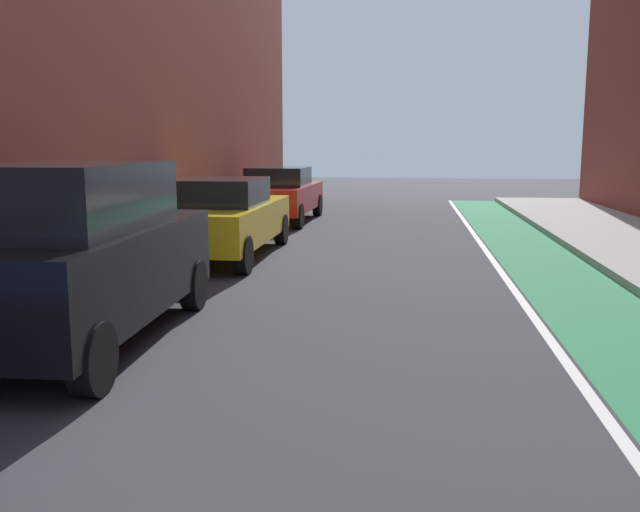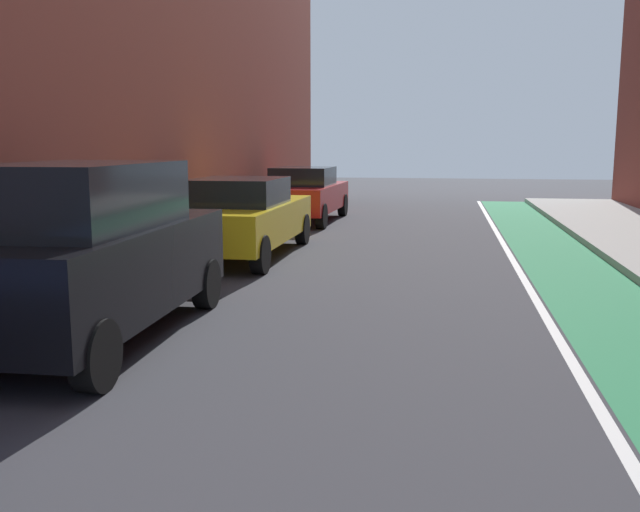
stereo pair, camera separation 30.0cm
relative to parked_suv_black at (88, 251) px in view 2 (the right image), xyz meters
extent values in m
plane|color=#38383D|center=(2.91, 1.90, -1.01)|extent=(71.86, 71.86, 0.00)
cube|color=#2D8451|center=(6.07, 3.90, -1.01)|extent=(1.60, 32.66, 0.00)
cube|color=white|center=(5.17, 3.90, -1.01)|extent=(0.12, 32.66, 0.00)
cube|color=black|center=(0.00, 0.06, -0.21)|extent=(1.90, 4.38, 0.95)
cube|color=black|center=(0.00, -0.15, 0.59)|extent=(1.64, 2.64, 0.75)
cylinder|color=black|center=(-0.86, 1.65, -0.68)|extent=(0.24, 0.67, 0.66)
cylinder|color=black|center=(0.75, 1.70, -0.68)|extent=(0.24, 0.67, 0.66)
cylinder|color=black|center=(0.85, -1.53, -0.68)|extent=(0.24, 0.67, 0.66)
cube|color=yellow|center=(0.00, 6.01, -0.33)|extent=(1.82, 4.70, 0.70)
cube|color=black|center=(0.00, 5.78, 0.24)|extent=(1.60, 1.98, 0.55)
cylinder|color=black|center=(-0.83, 7.81, -0.68)|extent=(0.22, 0.66, 0.66)
cylinder|color=black|center=(0.82, 7.82, -0.68)|extent=(0.22, 0.66, 0.66)
cylinder|color=black|center=(-0.83, 4.21, -0.68)|extent=(0.22, 0.66, 0.66)
cylinder|color=black|center=(0.83, 4.21, -0.68)|extent=(0.22, 0.66, 0.66)
cube|color=red|center=(0.00, 12.28, -0.33)|extent=(1.85, 4.50, 0.70)
cube|color=black|center=(-0.01, 12.06, 0.24)|extent=(1.59, 1.91, 0.55)
cylinder|color=black|center=(-0.76, 13.98, -0.68)|extent=(0.23, 0.66, 0.66)
cylinder|color=black|center=(0.83, 13.95, -0.68)|extent=(0.23, 0.66, 0.66)
cylinder|color=black|center=(-0.84, 10.62, -0.68)|extent=(0.23, 0.66, 0.66)
cylinder|color=black|center=(0.76, 10.59, -0.68)|extent=(0.23, 0.66, 0.66)
camera|label=1|loc=(3.54, -7.07, 1.17)|focal=39.19mm
camera|label=2|loc=(3.84, -7.03, 1.17)|focal=39.19mm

